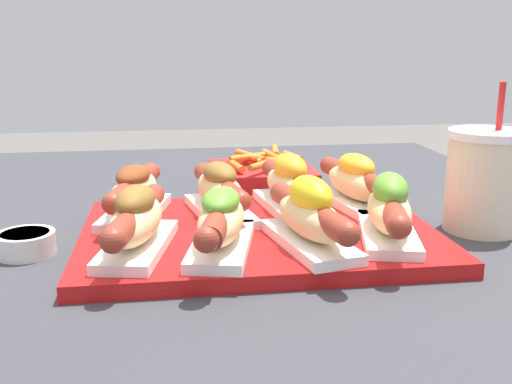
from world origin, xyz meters
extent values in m
cube|color=#B71414|center=(0.05, -0.09, 0.76)|extent=(0.43, 0.31, 0.02)
cube|color=white|center=(-0.09, -0.16, 0.77)|extent=(0.09, 0.16, 0.01)
ellipsoid|color=#E5C184|center=(-0.09, -0.16, 0.80)|extent=(0.07, 0.14, 0.04)
cylinder|color=maroon|center=(-0.09, -0.16, 0.81)|extent=(0.06, 0.17, 0.03)
sphere|color=maroon|center=(-0.11, -0.24, 0.81)|extent=(0.03, 0.03, 0.03)
sphere|color=maroon|center=(-0.07, -0.07, 0.81)|extent=(0.03, 0.03, 0.03)
ellipsoid|color=brown|center=(-0.09, -0.16, 0.82)|extent=(0.05, 0.08, 0.03)
cube|color=white|center=(0.00, -0.17, 0.77)|extent=(0.09, 0.16, 0.01)
ellipsoid|color=#E5C184|center=(0.00, -0.17, 0.80)|extent=(0.08, 0.14, 0.04)
cylinder|color=maroon|center=(0.00, -0.17, 0.81)|extent=(0.06, 0.17, 0.03)
sphere|color=maroon|center=(-0.02, -0.25, 0.81)|extent=(0.03, 0.03, 0.03)
sphere|color=maroon|center=(0.02, -0.08, 0.81)|extent=(0.03, 0.03, 0.03)
ellipsoid|color=#5B992D|center=(0.00, -0.17, 0.82)|extent=(0.06, 0.08, 0.03)
cube|color=white|center=(0.10, -0.17, 0.77)|extent=(0.09, 0.16, 0.01)
ellipsoid|color=#E5C184|center=(0.10, -0.17, 0.80)|extent=(0.07, 0.14, 0.04)
cylinder|color=maroon|center=(0.10, -0.17, 0.81)|extent=(0.06, 0.17, 0.03)
sphere|color=maroon|center=(0.12, -0.25, 0.81)|extent=(0.03, 0.03, 0.03)
sphere|color=maroon|center=(0.08, -0.08, 0.81)|extent=(0.03, 0.03, 0.03)
ellipsoid|color=yellow|center=(0.10, -0.17, 0.83)|extent=(0.05, 0.08, 0.04)
cube|color=white|center=(0.19, -0.15, 0.77)|extent=(0.10, 0.16, 0.01)
ellipsoid|color=#E5C184|center=(0.19, -0.15, 0.80)|extent=(0.08, 0.14, 0.04)
cylinder|color=maroon|center=(0.19, -0.15, 0.81)|extent=(0.07, 0.17, 0.03)
sphere|color=maroon|center=(0.17, -0.24, 0.81)|extent=(0.03, 0.03, 0.03)
sphere|color=maroon|center=(0.21, -0.07, 0.81)|extent=(0.03, 0.03, 0.03)
ellipsoid|color=#5B992D|center=(0.19, -0.15, 0.82)|extent=(0.06, 0.08, 0.04)
cube|color=white|center=(-0.10, -0.02, 0.77)|extent=(0.09, 0.16, 0.01)
ellipsoid|color=#E5C184|center=(-0.10, -0.02, 0.80)|extent=(0.08, 0.14, 0.04)
cylinder|color=maroon|center=(-0.10, -0.02, 0.81)|extent=(0.06, 0.17, 0.03)
sphere|color=maroon|center=(-0.12, -0.11, 0.81)|extent=(0.03, 0.03, 0.03)
sphere|color=maroon|center=(-0.08, 0.06, 0.81)|extent=(0.03, 0.03, 0.03)
ellipsoid|color=brown|center=(-0.10, -0.02, 0.82)|extent=(0.06, 0.08, 0.03)
cube|color=white|center=(0.01, -0.03, 0.77)|extent=(0.09, 0.16, 0.01)
ellipsoid|color=#E5C184|center=(0.01, -0.03, 0.80)|extent=(0.07, 0.14, 0.04)
cylinder|color=maroon|center=(0.01, -0.03, 0.81)|extent=(0.06, 0.17, 0.03)
sphere|color=maroon|center=(0.03, -0.12, 0.81)|extent=(0.03, 0.03, 0.03)
sphere|color=maroon|center=(-0.01, 0.05, 0.81)|extent=(0.03, 0.03, 0.03)
ellipsoid|color=brown|center=(0.01, -0.03, 0.82)|extent=(0.05, 0.08, 0.03)
cube|color=white|center=(0.10, -0.02, 0.77)|extent=(0.08, 0.16, 0.01)
ellipsoid|color=#E5C184|center=(0.10, -0.02, 0.80)|extent=(0.07, 0.14, 0.04)
cylinder|color=maroon|center=(0.10, -0.02, 0.81)|extent=(0.05, 0.17, 0.03)
sphere|color=maroon|center=(0.12, -0.11, 0.81)|extent=(0.03, 0.03, 0.03)
sphere|color=maroon|center=(0.09, 0.06, 0.81)|extent=(0.03, 0.03, 0.03)
ellipsoid|color=gold|center=(0.10, -0.02, 0.82)|extent=(0.05, 0.08, 0.04)
cube|color=white|center=(0.20, -0.01, 0.77)|extent=(0.09, 0.16, 0.01)
ellipsoid|color=#E5C184|center=(0.20, -0.01, 0.80)|extent=(0.07, 0.14, 0.04)
cylinder|color=maroon|center=(0.20, -0.01, 0.81)|extent=(0.06, 0.17, 0.03)
sphere|color=maroon|center=(0.21, -0.10, 0.81)|extent=(0.03, 0.03, 0.03)
sphere|color=maroon|center=(0.18, 0.07, 0.81)|extent=(0.03, 0.03, 0.03)
ellipsoid|color=gold|center=(0.20, -0.01, 0.82)|extent=(0.05, 0.08, 0.03)
cylinder|color=silver|center=(-0.22, -0.10, 0.76)|extent=(0.07, 0.07, 0.03)
cylinder|color=red|center=(-0.22, -0.10, 0.77)|extent=(0.05, 0.05, 0.01)
cylinder|color=beige|center=(0.35, -0.09, 0.81)|extent=(0.10, 0.10, 0.12)
cylinder|color=white|center=(0.35, -0.09, 0.87)|extent=(0.10, 0.10, 0.01)
cylinder|color=red|center=(0.36, -0.09, 0.91)|extent=(0.01, 0.01, 0.06)
cube|color=red|center=(0.10, 0.19, 0.77)|extent=(0.17, 0.16, 0.03)
cylinder|color=orange|center=(0.08, 0.22, 0.80)|extent=(0.05, 0.08, 0.01)
cylinder|color=orange|center=(0.12, 0.18, 0.79)|extent=(0.07, 0.05, 0.01)
cylinder|color=orange|center=(0.05, 0.16, 0.79)|extent=(0.02, 0.07, 0.01)
cylinder|color=orange|center=(0.15, 0.18, 0.80)|extent=(0.03, 0.06, 0.01)
cylinder|color=orange|center=(0.12, 0.18, 0.79)|extent=(0.06, 0.01, 0.01)
cylinder|color=orange|center=(0.13, 0.22, 0.80)|extent=(0.02, 0.07, 0.01)
cylinder|color=orange|center=(0.10, 0.19, 0.80)|extent=(0.05, 0.05, 0.01)
cylinder|color=orange|center=(0.08, 0.21, 0.79)|extent=(0.05, 0.04, 0.01)
cylinder|color=orange|center=(0.10, 0.14, 0.80)|extent=(0.06, 0.07, 0.01)
cylinder|color=orange|center=(0.12, 0.19, 0.80)|extent=(0.03, 0.09, 0.01)
cylinder|color=orange|center=(0.08, 0.20, 0.80)|extent=(0.07, 0.05, 0.01)
cylinder|color=orange|center=(0.12, 0.22, 0.79)|extent=(0.05, 0.04, 0.01)
cylinder|color=orange|center=(0.11, 0.22, 0.79)|extent=(0.07, 0.02, 0.01)
camera|label=1|loc=(-0.05, -0.79, 0.99)|focal=42.00mm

